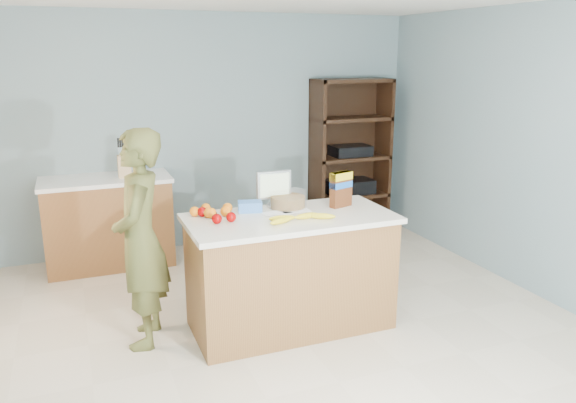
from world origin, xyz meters
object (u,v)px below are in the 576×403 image
object	(u,v)px
cereal_box	(341,187)
shelving_unit	(348,160)
counter_peninsula	(290,276)
person	(140,239)
tv	(274,186)

from	to	relation	value
cereal_box	shelving_unit	bearing A→B (deg)	61.00
counter_peninsula	person	world-z (taller)	person
shelving_unit	cereal_box	bearing A→B (deg)	-119.00
shelving_unit	cereal_box	xyz separation A→B (m)	(-1.08, -1.95, 0.20)
shelving_unit	cereal_box	world-z (taller)	shelving_unit
cereal_box	person	bearing A→B (deg)	177.24
shelving_unit	person	xyz separation A→B (m)	(-2.63, -1.87, -0.07)
person	tv	xyz separation A→B (m)	(1.07, 0.15, 0.26)
counter_peninsula	tv	distance (m)	0.72
counter_peninsula	shelving_unit	distance (m)	2.61
counter_peninsula	person	distance (m)	1.16
counter_peninsula	person	bearing A→B (deg)	170.79
tv	counter_peninsula	bearing A→B (deg)	-87.88
person	shelving_unit	bearing A→B (deg)	139.94
shelving_unit	tv	size ratio (longest dim) A/B	6.38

